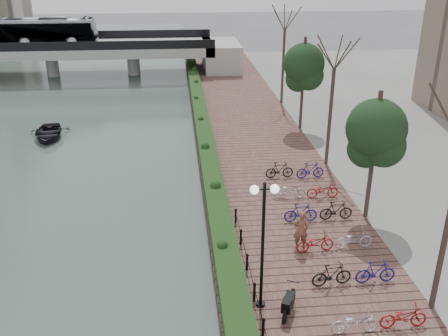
{
  "coord_description": "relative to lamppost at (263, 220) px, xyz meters",
  "views": [
    {
      "loc": [
        -1.26,
        -12.37,
        12.71
      ],
      "look_at": [
        1.15,
        12.4,
        2.0
      ],
      "focal_mm": 40.0,
      "sensor_mm": 36.0,
      "label": 1
    }
  ],
  "objects": [
    {
      "name": "lamppost",
      "position": [
        0.0,
        0.0,
        0.0
      ],
      "size": [
        1.02,
        0.32,
        5.1
      ],
      "color": "black",
      "rests_on": "promenade"
    },
    {
      "name": "street_trees",
      "position": [
        6.41,
        10.0,
        -0.47
      ],
      "size": [
        3.2,
        37.12,
        6.8
      ],
      "color": "#31231D",
      "rests_on": "promenade"
    },
    {
      "name": "motorcycle",
      "position": [
        0.96,
        -0.5,
        -3.18
      ],
      "size": [
        1.07,
        1.57,
        0.95
      ],
      "primitive_type": null,
      "rotation": [
        0.0,
        0.0,
        -0.43
      ],
      "color": "black",
      "rests_on": "promenade"
    },
    {
      "name": "pedestrian",
      "position": [
        2.41,
        3.77,
        -2.72
      ],
      "size": [
        0.69,
        0.47,
        1.87
      ],
      "primitive_type": "imported",
      "rotation": [
        0.0,
        0.0,
        3.11
      ],
      "color": "brown",
      "rests_on": "promenade"
    },
    {
      "name": "bicycle_parking",
      "position": [
        3.91,
        4.71,
        -3.18
      ],
      "size": [
        2.4,
        14.69,
        1.0
      ],
      "color": "silver",
      "rests_on": "promenade"
    },
    {
      "name": "bridge",
      "position": [
        -16.63,
        42.31,
        -0.78
      ],
      "size": [
        36.0,
        10.77,
        6.5
      ],
      "color": "#B0B0AA",
      "rests_on": "ground"
    },
    {
      "name": "promenade",
      "position": [
        2.41,
        14.81,
        -3.91
      ],
      "size": [
        8.0,
        75.0,
        0.5
      ],
      "primitive_type": "cube",
      "color": "brown",
      "rests_on": "ground"
    },
    {
      "name": "boat",
      "position": [
        -12.5,
        21.16,
        -3.71
      ],
      "size": [
        3.38,
        4.42,
        0.85
      ],
      "primitive_type": "imported",
      "rotation": [
        0.0,
        0.0,
        0.11
      ],
      "color": "black",
      "rests_on": "river_water"
    },
    {
      "name": "chain_fence",
      "position": [
        -0.19,
        -0.69,
        -3.31
      ],
      "size": [
        0.1,
        14.1,
        0.7
      ],
      "color": "black",
      "rests_on": "promenade"
    },
    {
      "name": "hedge",
      "position": [
        -0.99,
        17.31,
        -3.36
      ],
      "size": [
        1.1,
        56.0,
        0.6
      ],
      "primitive_type": "cube",
      "color": "#193A15",
      "rests_on": "promenade"
    }
  ]
}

